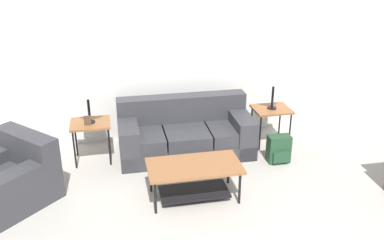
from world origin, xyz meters
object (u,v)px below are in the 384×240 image
(side_table_right, at_px, (271,112))
(table_lamp_left, at_px, (87,88))
(side_table_left, at_px, (91,126))
(couch, at_px, (185,134))
(table_lamp_right, at_px, (274,76))
(armchair, at_px, (10,180))
(coffee_table, at_px, (194,173))
(backpack, at_px, (279,149))

(side_table_right, xyz_separation_m, table_lamp_left, (-2.73, -0.00, 0.58))
(side_table_left, distance_m, side_table_right, 2.73)
(couch, xyz_separation_m, side_table_right, (1.37, 0.03, 0.24))
(side_table_left, bearing_deg, couch, -1.08)
(side_table_left, xyz_separation_m, table_lamp_left, (0.00, -0.00, 0.58))
(table_lamp_left, xyz_separation_m, table_lamp_right, (2.73, 0.00, 0.00))
(armchair, xyz_separation_m, side_table_right, (3.71, 0.86, 0.25))
(couch, distance_m, armchair, 2.49)
(side_table_right, bearing_deg, table_lamp_right, -116.57)
(coffee_table, relative_size, backpack, 2.82)
(couch, relative_size, side_table_right, 3.30)
(table_lamp_left, bearing_deg, side_table_left, 104.04)
(side_table_left, bearing_deg, armchair, -138.70)
(couch, bearing_deg, side_table_right, 1.08)
(side_table_left, relative_size, side_table_right, 1.00)
(coffee_table, height_order, side_table_left, side_table_left)
(side_table_left, height_order, table_lamp_left, table_lamp_left)
(couch, bearing_deg, table_lamp_left, 178.92)
(side_table_right, bearing_deg, armchair, -166.94)
(armchair, relative_size, table_lamp_right, 2.12)
(table_lamp_left, height_order, backpack, table_lamp_left)
(armchair, bearing_deg, coffee_table, -10.37)
(armchair, height_order, backpack, armchair)
(coffee_table, bearing_deg, side_table_right, 40.43)
(armchair, xyz_separation_m, coffee_table, (2.22, -0.41, 0.06))
(couch, xyz_separation_m, table_lamp_right, (1.37, 0.03, 0.81))
(table_lamp_left, bearing_deg, backpack, -12.78)
(couch, xyz_separation_m, side_table_left, (-1.37, 0.03, 0.24))
(couch, height_order, side_table_left, couch)
(armchair, height_order, table_lamp_right, table_lamp_right)
(armchair, relative_size, side_table_left, 2.25)
(coffee_table, height_order, backpack, coffee_table)
(side_table_left, relative_size, table_lamp_left, 0.94)
(side_table_left, distance_m, table_lamp_right, 2.79)
(table_lamp_right, bearing_deg, backpack, -99.04)
(couch, height_order, coffee_table, couch)
(side_table_left, xyz_separation_m, backpack, (2.64, -0.60, -0.34))
(coffee_table, height_order, table_lamp_right, table_lamp_right)
(couch, relative_size, backpack, 4.85)
(armchair, height_order, side_table_right, armchair)
(backpack, bearing_deg, side_table_right, 80.96)
(table_lamp_left, bearing_deg, coffee_table, -45.56)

